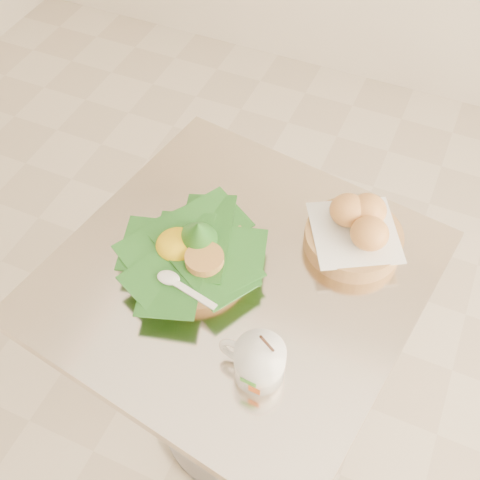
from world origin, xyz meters
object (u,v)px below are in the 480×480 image
at_px(bread_basket, 356,231).
at_px(coffee_mug, 258,361).
at_px(cafe_table, 238,328).
at_px(rice_basket, 193,250).

distance_m(bread_basket, coffee_mug, 0.36).
xyz_separation_m(cafe_table, bread_basket, (0.19, 0.17, 0.26)).
distance_m(rice_basket, coffee_mug, 0.28).
height_order(rice_basket, bread_basket, rice_basket).
relative_size(rice_basket, bread_basket, 1.23).
xyz_separation_m(cafe_table, coffee_mug, (0.12, -0.19, 0.26)).
height_order(cafe_table, bread_basket, bread_basket).
bearing_deg(rice_basket, bread_basket, 32.08).
distance_m(rice_basket, bread_basket, 0.34).
relative_size(rice_basket, coffee_mug, 1.84).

